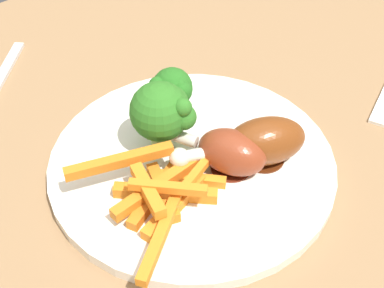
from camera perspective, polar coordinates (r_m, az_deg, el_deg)
name	(u,v)px	position (r m, az deg, el deg)	size (l,w,h in m)	color
dining_table	(188,199)	(0.64, -0.47, -6.00)	(1.03, 0.78, 0.71)	#8E6B47
dinner_plate	(192,163)	(0.52, 0.00, -2.07)	(0.28, 0.28, 0.01)	white
broccoli_floret_front	(171,91)	(0.54, -2.26, 5.80)	(0.04, 0.05, 0.06)	#73BB48
broccoli_floret_middle	(164,112)	(0.50, -3.06, 3.50)	(0.07, 0.06, 0.07)	#87A45B
carrot_fries_pile	(162,190)	(0.47, -3.26, -4.96)	(0.17, 0.13, 0.03)	orange
chicken_drumstick_near	(227,151)	(0.50, 3.79, -0.74)	(0.07, 0.11, 0.04)	#5B1F10
chicken_drumstick_far	(260,142)	(0.50, 7.37, 0.18)	(0.13, 0.09, 0.05)	#4F1F0B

